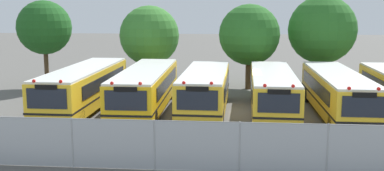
% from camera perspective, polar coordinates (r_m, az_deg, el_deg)
% --- Properties ---
extents(ground_plane, '(160.00, 160.00, 0.00)m').
position_cam_1_polar(ground_plane, '(27.10, 5.85, -3.43)').
color(ground_plane, '#595651').
extents(school_bus_0, '(2.62, 11.31, 2.70)m').
position_cam_1_polar(school_bus_0, '(28.36, -13.39, -0.11)').
color(school_bus_0, yellow).
rests_on(school_bus_0, ground_plane).
extents(school_bus_1, '(2.75, 11.34, 2.65)m').
position_cam_1_polar(school_bus_1, '(27.49, -5.83, -0.26)').
color(school_bus_1, yellow).
rests_on(school_bus_1, ground_plane).
extents(school_bus_2, '(2.70, 9.75, 2.65)m').
position_cam_1_polar(school_bus_2, '(26.62, 1.67, -0.55)').
color(school_bus_2, yellow).
rests_on(school_bus_2, ground_plane).
extents(school_bus_3, '(2.75, 10.68, 2.60)m').
position_cam_1_polar(school_bus_3, '(27.00, 10.08, -0.60)').
color(school_bus_3, yellow).
rests_on(school_bus_3, ground_plane).
extents(school_bus_4, '(2.51, 11.24, 2.63)m').
position_cam_1_polar(school_bus_4, '(27.29, 17.78, -0.78)').
color(school_bus_4, yellow).
rests_on(school_bus_4, ground_plane).
extents(tree_0, '(4.12, 4.12, 6.73)m').
position_cam_1_polar(tree_0, '(36.56, -18.19, 7.06)').
color(tree_0, '#4C3823').
rests_on(tree_0, ground_plane).
extents(tree_1, '(4.80, 4.80, 6.35)m').
position_cam_1_polar(tree_1, '(36.96, -5.36, 6.41)').
color(tree_1, '#4C3823').
rests_on(tree_1, ground_plane).
extents(tree_2, '(4.60, 4.60, 6.45)m').
position_cam_1_polar(tree_2, '(34.62, 7.10, 6.33)').
color(tree_2, '#4C3823').
rests_on(tree_2, ground_plane).
extents(tree_3, '(5.17, 5.17, 7.08)m').
position_cam_1_polar(tree_3, '(36.21, 16.15, 6.69)').
color(tree_3, '#4C3823').
rests_on(tree_3, ground_plane).
extents(chainlink_fence, '(25.88, 0.07, 2.00)m').
position_cam_1_polar(chainlink_fence, '(17.21, 6.01, -7.66)').
color(chainlink_fence, '#9EA0A3').
rests_on(chainlink_fence, ground_plane).
extents(traffic_cone, '(0.46, 0.46, 0.61)m').
position_cam_1_polar(traffic_cone, '(19.13, -12.52, -8.33)').
color(traffic_cone, '#EA5914').
rests_on(traffic_cone, ground_plane).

